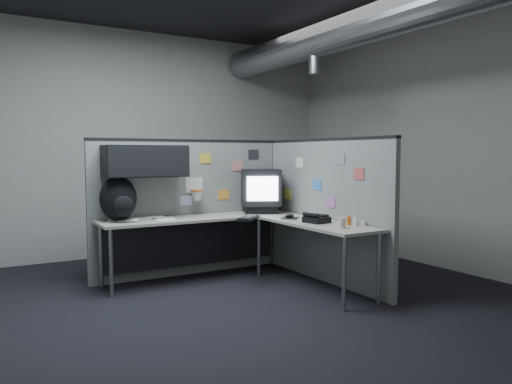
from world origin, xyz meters
TOP-DOWN VIEW (x-y plane):
  - room at (0.56, 0.00)m, footprint 5.62×5.62m
  - partition_back at (-0.25, 1.23)m, footprint 2.44×0.42m
  - partition_right at (1.10, 0.22)m, footprint 0.07×2.23m
  - desk at (0.15, 0.70)m, footprint 2.31×2.11m
  - monitor at (0.73, 1.00)m, footprint 0.63×0.63m
  - keyboard at (0.27, 0.49)m, footprint 0.40×0.39m
  - mouse at (0.71, 0.34)m, footprint 0.29×0.29m
  - phone at (0.76, -0.09)m, footprint 0.24×0.26m
  - bottles at (0.96, -0.47)m, footprint 0.15×0.17m
  - cup at (0.74, -0.53)m, footprint 0.08×0.08m
  - papers at (-0.75, 1.12)m, footprint 0.76×0.56m
  - backpack at (-1.01, 1.07)m, footprint 0.46×0.45m

SIDE VIEW (x-z plane):
  - desk at x=0.15m, z-range 0.25..0.98m
  - papers at x=-0.75m, z-range 0.73..0.75m
  - mouse at x=0.71m, z-range 0.72..0.77m
  - keyboard at x=0.27m, z-range 0.73..0.77m
  - bottles at x=0.96m, z-range 0.72..0.81m
  - phone at x=0.76m, z-range 0.72..0.83m
  - cup at x=0.74m, z-range 0.73..0.83m
  - partition_right at x=1.10m, z-range 0.00..1.63m
  - backpack at x=-1.01m, z-range 0.72..1.21m
  - partition_back at x=-0.25m, z-range 0.18..1.81m
  - monitor at x=0.73m, z-range 0.74..1.28m
  - room at x=0.56m, z-range 0.49..3.71m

